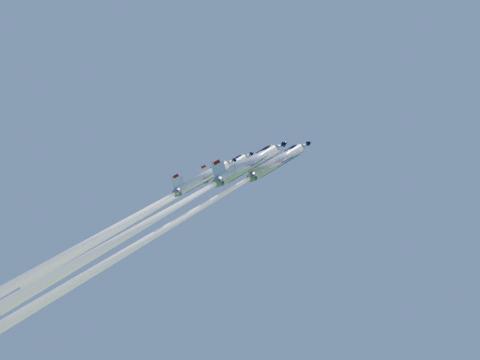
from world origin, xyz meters
The scene contains 4 objects.
jet_lead centered at (-5.80, -12.56, 69.68)m, with size 30.08×46.68×49.70m.
jet_left centered at (-13.97, -7.62, 74.58)m, with size 22.06×34.03×35.78m.
jet_right centered at (-4.57, -14.61, 71.81)m, with size 24.91×38.13×39.37m.
jet_slot centered at (-11.93, -15.83, 71.08)m, with size 21.49×32.93×34.09m.
Camera 1 is at (52.04, -84.49, 51.39)m, focal length 40.00 mm.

